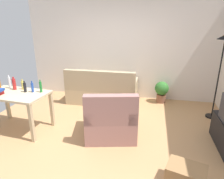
# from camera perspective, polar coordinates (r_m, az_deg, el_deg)

# --- Properties ---
(ground_plane) EXTENTS (5.20, 4.40, 0.02)m
(ground_plane) POSITION_cam_1_polar(r_m,az_deg,el_deg) (3.89, -3.02, -12.92)
(ground_plane) COLOR tan
(wall_rear) EXTENTS (5.20, 0.10, 2.70)m
(wall_rear) POSITION_cam_1_polar(r_m,az_deg,el_deg) (5.51, 2.64, 11.62)
(wall_rear) COLOR silver
(wall_rear) RESTS_ON ground_plane
(couch) EXTENTS (1.79, 0.84, 0.92)m
(couch) POSITION_cam_1_polar(r_m,az_deg,el_deg) (5.24, -2.84, -0.49)
(couch) COLOR tan
(couch) RESTS_ON ground_plane
(torchiere_lamp) EXTENTS (0.32, 0.32, 1.81)m
(torchiere_lamp) POSITION_cam_1_polar(r_m,az_deg,el_deg) (4.68, 29.16, 8.81)
(torchiere_lamp) COLOR black
(torchiere_lamp) RESTS_ON ground_plane
(desk) EXTENTS (1.26, 0.81, 0.76)m
(desk) POSITION_cam_1_polar(r_m,az_deg,el_deg) (4.22, -25.91, -2.31)
(desk) COLOR #C6B28E
(desk) RESTS_ON ground_plane
(potted_plant) EXTENTS (0.36, 0.36, 0.57)m
(potted_plant) POSITION_cam_1_polar(r_m,az_deg,el_deg) (5.38, 14.06, -0.27)
(potted_plant) COLOR brown
(potted_plant) RESTS_ON ground_plane
(armchair) EXTENTS (1.07, 1.02, 0.92)m
(armchair) POSITION_cam_1_polar(r_m,az_deg,el_deg) (3.69, -0.38, -8.87)
(armchair) COLOR #996B66
(armchair) RESTS_ON ground_plane
(storage_box) EXTENTS (0.56, 0.46, 0.30)m
(storage_box) POSITION_cam_1_polar(r_m,az_deg,el_deg) (2.95, 20.42, -22.37)
(storage_box) COLOR olive
(storage_box) RESTS_ON ground_plane
(bottle_clear) EXTENTS (0.05, 0.05, 0.27)m
(bottle_clear) POSITION_cam_1_polar(r_m,az_deg,el_deg) (4.51, -27.36, 1.82)
(bottle_clear) COLOR silver
(bottle_clear) RESTS_ON desk
(bottle_red) EXTENTS (0.07, 0.07, 0.26)m
(bottle_red) POSITION_cam_1_polar(r_m,az_deg,el_deg) (4.37, -26.30, 1.41)
(bottle_red) COLOR #AD2323
(bottle_red) RESTS_ON desk
(bottle_squat) EXTENTS (0.05, 0.05, 0.21)m
(bottle_squat) POSITION_cam_1_polar(r_m,az_deg,el_deg) (4.33, -24.26, 1.20)
(bottle_squat) COLOR #BCB24C
(bottle_squat) RESTS_ON desk
(bottle_dark) EXTENTS (0.06, 0.06, 0.22)m
(bottle_dark) POSITION_cam_1_polar(r_m,az_deg,el_deg) (4.14, -23.75, 0.59)
(bottle_dark) COLOR black
(bottle_dark) RESTS_ON desk
(bottle_blue) EXTENTS (0.05, 0.05, 0.22)m
(bottle_blue) POSITION_cam_1_polar(r_m,az_deg,el_deg) (4.07, -21.90, 0.58)
(bottle_blue) COLOR #2347A3
(bottle_blue) RESTS_ON desk
(bottle_green) EXTENTS (0.05, 0.05, 0.25)m
(bottle_green) POSITION_cam_1_polar(r_m,az_deg,el_deg) (4.01, -19.81, 0.73)
(bottle_green) COLOR #1E722D
(bottle_green) RESTS_ON desk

